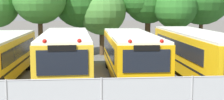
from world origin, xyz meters
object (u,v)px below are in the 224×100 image
school_bus_1 (66,54)px  school_bus_2 (131,53)px  tree_6 (178,6)px  school_bus_3 (198,53)px  tree_4 (102,9)px

school_bus_1 → school_bus_2: (3.58, 0.42, -0.04)m
school_bus_1 → tree_6: size_ratio=1.71×
school_bus_3 → school_bus_2: bearing=-5.6°
school_bus_1 → school_bus_3: bearing=178.8°
tree_4 → tree_6: tree_4 is taller
tree_4 → tree_6: (6.03, -1.16, 0.25)m
school_bus_1 → tree_4: bearing=-106.4°
school_bus_3 → tree_4: 10.69m
school_bus_2 → school_bus_3: (3.74, -0.37, 0.05)m
school_bus_1 → school_bus_2: school_bus_1 is taller
school_bus_1 → tree_6: tree_6 is taller
tree_4 → tree_6: 6.14m
tree_4 → school_bus_3: bearing=-62.1°
school_bus_1 → school_bus_3: school_bus_3 is taller
school_bus_1 → tree_6: 12.02m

